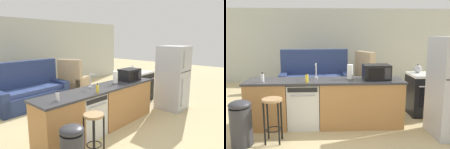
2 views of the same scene
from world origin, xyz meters
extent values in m
plane|color=tan|center=(0.00, 0.00, 0.00)|extent=(24.00, 24.00, 0.00)
cube|color=beige|center=(0.30, 4.20, 1.30)|extent=(10.00, 0.06, 2.60)
cube|color=#B77F47|center=(-0.93, 0.00, 0.43)|extent=(0.75, 0.62, 0.86)
cube|color=#B77F47|center=(0.83, 0.00, 0.43)|extent=(1.55, 0.62, 0.86)
cube|color=#333338|center=(0.15, 0.00, 0.88)|extent=(2.94, 0.66, 0.04)
cube|color=#49331C|center=(0.15, 0.00, 0.04)|extent=(2.86, 0.56, 0.08)
cube|color=white|center=(-0.25, 0.00, 0.42)|extent=(0.58, 0.58, 0.84)
cube|color=black|center=(-0.25, -0.30, 0.78)|extent=(0.52, 0.01, 0.08)
cylinder|color=#B2B2B7|center=(-0.25, -0.31, 0.68)|extent=(0.44, 0.02, 0.02)
cube|color=black|center=(2.35, 0.55, 0.42)|extent=(0.76, 0.64, 0.85)
cube|color=black|center=(2.35, 0.22, 0.47)|extent=(0.53, 0.01, 0.43)
cylinder|color=silver|center=(2.35, 0.20, 0.70)|extent=(0.61, 0.03, 0.03)
cube|color=silver|center=(2.35, 0.55, 0.88)|extent=(0.76, 0.64, 0.05)
torus|color=black|center=(2.18, 0.42, 0.89)|extent=(0.16, 0.16, 0.01)
torus|color=black|center=(2.52, 0.42, 0.89)|extent=(0.16, 0.16, 0.01)
torus|color=black|center=(2.18, 0.68, 0.89)|extent=(0.16, 0.16, 0.01)
torus|color=black|center=(2.52, 0.68, 0.89)|extent=(0.16, 0.16, 0.01)
cube|color=#A8AAB2|center=(2.35, -0.55, 0.85)|extent=(0.72, 0.70, 1.71)
cylinder|color=#B2B2B7|center=(2.15, -0.92, 1.38)|extent=(0.02, 0.02, 0.45)
cylinder|color=#B2B2B7|center=(2.15, -0.92, 0.53)|extent=(0.02, 0.02, 0.74)
cube|color=black|center=(2.35, -0.90, 1.06)|extent=(0.68, 0.01, 0.01)
cube|color=black|center=(1.12, 0.00, 1.04)|extent=(0.50, 0.36, 0.28)
cube|color=black|center=(1.07, -0.18, 1.04)|extent=(0.27, 0.01, 0.18)
cube|color=#2D2D33|center=(1.29, -0.18, 1.04)|extent=(0.11, 0.01, 0.21)
cylinder|color=silver|center=(-0.03, 0.14, 0.92)|extent=(0.07, 0.07, 0.03)
cylinder|color=silver|center=(-0.03, 0.14, 1.06)|extent=(0.02, 0.02, 0.26)
cylinder|color=silver|center=(-0.03, 0.07, 1.19)|extent=(0.02, 0.14, 0.02)
cylinder|color=#4C4C51|center=(0.62, 0.01, 0.91)|extent=(0.14, 0.14, 0.01)
cylinder|color=white|center=(0.62, 0.01, 1.05)|extent=(0.11, 0.11, 0.27)
cylinder|color=yellow|center=(-0.17, -0.22, 0.97)|extent=(0.06, 0.06, 0.14)
cylinder|color=black|center=(-0.17, -0.22, 1.06)|extent=(0.02, 0.02, 0.04)
cylinder|color=silver|center=(-0.98, -0.12, 0.97)|extent=(0.06, 0.06, 0.14)
cylinder|color=black|center=(-0.98, -0.12, 1.06)|extent=(0.02, 0.02, 0.04)
sphere|color=#B2B2B7|center=(2.18, 0.68, 0.99)|extent=(0.17, 0.17, 0.17)
sphere|color=black|center=(2.18, 0.68, 1.08)|extent=(0.03, 0.03, 0.03)
cone|color=#B2B2B7|center=(2.26, 0.68, 1.00)|extent=(0.08, 0.04, 0.06)
cylinder|color=tan|center=(-0.70, -0.67, 0.72)|extent=(0.32, 0.32, 0.04)
cylinder|color=black|center=(-0.81, -0.79, 0.35)|extent=(0.03, 0.03, 0.70)
cylinder|color=black|center=(-0.59, -0.79, 0.35)|extent=(0.03, 0.03, 0.70)
cylinder|color=black|center=(-0.81, -0.56, 0.35)|extent=(0.03, 0.03, 0.70)
cylinder|color=black|center=(-0.59, -0.56, 0.35)|extent=(0.03, 0.03, 0.70)
torus|color=black|center=(-0.70, -0.67, 0.22)|extent=(0.25, 0.25, 0.02)
ellipsoid|color=#333338|center=(-1.18, -0.75, 0.67)|extent=(0.35, 0.35, 0.14)
cube|color=navy|center=(-0.16, 2.48, 0.21)|extent=(2.05, 1.02, 0.42)
cube|color=navy|center=(-0.18, 2.81, 0.64)|extent=(2.01, 0.37, 1.27)
cube|color=navy|center=(0.74, 2.53, 0.31)|extent=(0.26, 0.91, 0.62)
cube|color=#35477D|center=(-0.70, 2.39, 0.48)|extent=(0.60, 0.66, 0.12)
cube|color=#35477D|center=(-0.15, 2.43, 0.48)|extent=(0.60, 0.66, 0.12)
cube|color=#35477D|center=(0.40, 2.46, 0.48)|extent=(0.60, 0.66, 0.12)
cube|color=tan|center=(1.62, 2.83, 0.20)|extent=(1.08, 1.10, 0.40)
cube|color=tan|center=(1.35, 2.71, 0.60)|extent=(0.53, 0.86, 1.20)
cube|color=tan|center=(1.76, 2.52, 0.28)|extent=(0.80, 0.47, 0.55)
cube|color=tan|center=(1.48, 3.15, 0.28)|extent=(0.80, 0.47, 0.55)
camera|label=1|loc=(-2.71, -2.86, 1.90)|focal=32.00mm
camera|label=2|loc=(0.16, -4.36, 1.79)|focal=38.00mm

